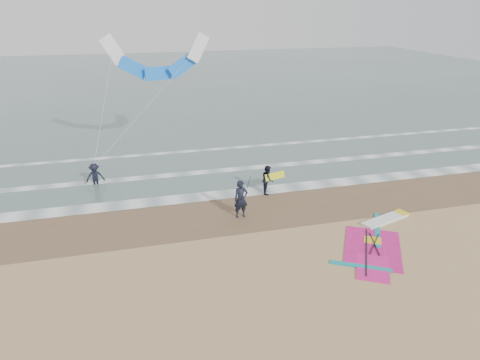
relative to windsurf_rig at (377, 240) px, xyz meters
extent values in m
plane|color=tan|center=(-4.62, -1.37, -0.04)|extent=(120.00, 120.00, 0.00)
cube|color=#47605E|center=(-4.62, 46.63, -0.03)|extent=(120.00, 80.00, 0.02)
cube|color=brown|center=(-4.62, 4.63, -0.03)|extent=(120.00, 5.00, 0.01)
cube|color=white|center=(-4.62, 6.83, -0.01)|extent=(120.00, 1.20, 0.02)
cube|color=white|center=(-4.62, 10.63, -0.01)|extent=(120.00, 0.70, 0.02)
cube|color=white|center=(-4.62, 15.13, -0.01)|extent=(120.00, 0.50, 0.01)
cube|color=white|center=(1.41, 1.66, 0.03)|extent=(2.84, 1.51, 0.13)
cube|color=yellow|center=(2.62, 2.04, 0.03)|extent=(0.68, 0.78, 0.14)
cube|color=#D71B7B|center=(-0.58, -0.55, -0.02)|extent=(3.88, 4.28, 0.04)
cube|color=#D71B7B|center=(-1.41, -1.99, -0.01)|extent=(2.14, 2.39, 0.05)
cube|color=#0C8C99|center=(0.52, 0.88, -0.01)|extent=(1.98, 3.19, 0.06)
cube|color=#0C8C99|center=(-1.85, -1.77, -0.01)|extent=(2.32, 1.48, 0.06)
cube|color=yellow|center=(-0.25, 0.00, -0.01)|extent=(1.00, 0.96, 0.06)
cylinder|color=black|center=(-1.03, -0.78, 0.02)|extent=(2.05, 3.48, 0.07)
cylinder|color=black|center=(-0.36, -0.33, 0.04)|extent=(1.36, 1.51, 0.04)
cylinder|color=black|center=(-0.36, -0.33, 0.04)|extent=(0.66, 1.91, 0.04)
imported|color=black|center=(-5.59, 3.93, 0.97)|extent=(0.76, 0.52, 2.01)
imported|color=black|center=(-3.33, 6.46, 0.81)|extent=(0.83, 0.96, 1.69)
imported|color=black|center=(-13.12, 10.21, 0.83)|extent=(1.16, 0.72, 1.74)
cylinder|color=black|center=(-5.29, 3.93, 1.43)|extent=(0.17, 0.86, 1.82)
cube|color=yellow|center=(-2.93, 6.36, 1.03)|extent=(1.30, 0.51, 0.39)
cube|color=white|center=(-11.35, 13.43, 7.58)|extent=(1.60, 0.56, 1.98)
cube|color=#1672F2|center=(-10.22, 13.43, 6.45)|extent=(1.93, 0.66, 1.64)
cube|color=#1672F2|center=(-8.68, 13.43, 6.03)|extent=(1.75, 0.61, 0.85)
cube|color=#1672F2|center=(-7.13, 13.43, 6.45)|extent=(1.93, 0.66, 1.64)
cube|color=white|center=(-6.00, 13.43, 7.58)|extent=(1.60, 0.56, 1.98)
cylinder|color=beige|center=(-12.23, 11.82, 4.35)|extent=(1.78, 3.24, 6.47)
cylinder|color=beige|center=(-9.56, 11.82, 4.35)|extent=(7.13, 3.23, 6.47)
camera|label=1|loc=(-10.59, -15.25, 10.24)|focal=32.00mm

